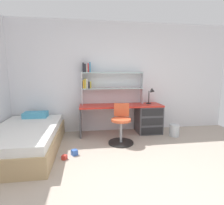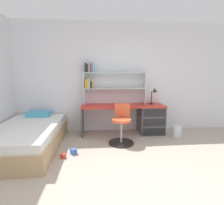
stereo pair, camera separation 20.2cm
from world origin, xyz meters
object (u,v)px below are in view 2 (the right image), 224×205
(toy_block_blue_0, at_px, (74,152))
(toy_block_red_1, at_px, (63,156))
(bookshelf_hutch, at_px, (106,81))
(swivel_chair, at_px, (121,128))
(bed_platform, at_px, (27,137))
(desk_lamp, at_px, (155,94))
(waste_bin, at_px, (177,131))
(desk, at_px, (144,117))

(toy_block_blue_0, relative_size, toy_block_red_1, 1.28)
(bookshelf_hutch, relative_size, toy_block_red_1, 19.90)
(bookshelf_hutch, height_order, toy_block_blue_0, bookshelf_hutch)
(swivel_chair, xyz_separation_m, bed_platform, (-1.83, -0.13, -0.09))
(desk_lamp, distance_m, swivel_chair, 1.25)
(bookshelf_hutch, bearing_deg, waste_bin, -18.67)
(waste_bin, distance_m, toy_block_blue_0, 2.33)
(swivel_chair, height_order, waste_bin, swivel_chair)
(desk, height_order, bed_platform, desk)
(desk, distance_m, bookshelf_hutch, 1.27)
(waste_bin, relative_size, toy_block_blue_0, 2.87)
(swivel_chair, height_order, bed_platform, swivel_chair)
(desk, height_order, toy_block_red_1, desk)
(desk, relative_size, bed_platform, 0.96)
(bookshelf_hutch, height_order, toy_block_red_1, bookshelf_hutch)
(bookshelf_hutch, height_order, bed_platform, bookshelf_hutch)
(desk, height_order, desk_lamp, desk_lamp)
(waste_bin, bearing_deg, desk, 151.10)
(waste_bin, bearing_deg, bookshelf_hutch, 161.33)
(desk_lamp, bearing_deg, toy_block_red_1, -148.31)
(swivel_chair, distance_m, toy_block_blue_0, 1.07)
(toy_block_red_1, bearing_deg, swivel_chair, 28.44)
(desk, bearing_deg, swivel_chair, -136.24)
(bed_platform, xyz_separation_m, waste_bin, (3.14, 0.35, -0.09))
(swivel_chair, distance_m, toy_block_red_1, 1.27)
(desk_lamp, bearing_deg, swivel_chair, -144.60)
(desk_lamp, height_order, waste_bin, desk_lamp)
(swivel_chair, bearing_deg, desk, 43.76)
(desk_lamp, distance_m, bed_platform, 2.91)
(toy_block_blue_0, distance_m, toy_block_red_1, 0.21)
(desk, relative_size, swivel_chair, 2.40)
(toy_block_blue_0, bearing_deg, desk_lamp, 30.66)
(desk, distance_m, desk_lamp, 0.62)
(toy_block_red_1, bearing_deg, desk, 34.73)
(bookshelf_hutch, bearing_deg, toy_block_red_1, -120.91)
(swivel_chair, relative_size, waste_bin, 2.95)
(desk, xyz_separation_m, bookshelf_hutch, (-0.91, 0.16, 0.88))
(toy_block_blue_0, bearing_deg, waste_bin, 16.73)
(desk_lamp, distance_m, toy_block_red_1, 2.49)
(desk_lamp, height_order, bed_platform, desk_lamp)
(bed_platform, xyz_separation_m, toy_block_blue_0, (0.90, -0.32, -0.18))
(desk_lamp, height_order, swivel_chair, desk_lamp)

